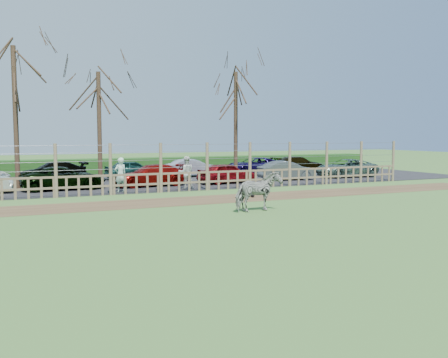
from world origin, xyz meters
name	(u,v)px	position (x,y,z in m)	size (l,w,h in m)	color
ground	(227,217)	(0.00, 0.00, 0.00)	(120.00, 120.00, 0.00)	#67A249
dirt_strip	(185,201)	(0.00, 4.50, 0.01)	(34.00, 2.80, 0.01)	brown
asphalt	(130,181)	(0.00, 14.50, 0.02)	(44.00, 13.00, 0.04)	#232326
hedge	(108,166)	(0.00, 21.50, 0.55)	(46.00, 2.00, 1.10)	#1E4716
fence	(161,177)	(0.00, 8.00, 0.80)	(30.16, 0.16, 2.50)	brown
tree_left	(14,82)	(-6.50, 12.50, 5.62)	(4.80, 4.80, 7.88)	#3D2B1E
tree_mid	(99,100)	(-2.00, 13.50, 4.87)	(4.80, 4.80, 6.83)	#3D2B1E
tree_right	(236,99)	(7.00, 14.00, 5.24)	(4.80, 4.80, 7.35)	#3D2B1E
zebra	(258,192)	(1.55, 0.58, 0.76)	(0.82, 1.79, 1.51)	gray
visitor_a	(120,175)	(-1.87, 8.74, 0.90)	(0.63, 0.41, 1.72)	silver
visitor_b	(186,173)	(1.61, 8.74, 0.90)	(0.84, 0.65, 1.72)	silver
crow	(253,196)	(3.29, 4.35, 0.10)	(0.24, 0.18, 0.19)	black
car_2	(63,178)	(-4.34, 11.10, 0.64)	(1.99, 4.32, 1.20)	black
car_3	(151,175)	(0.30, 10.88, 0.64)	(1.68, 4.13, 1.20)	maroon
car_4	(227,173)	(4.82, 10.64, 0.64)	(1.42, 3.52, 1.20)	maroon
car_5	(287,170)	(9.15, 11.02, 0.64)	(1.27, 3.64, 1.20)	#545D5F
car_6	(346,168)	(13.97, 11.31, 0.64)	(1.99, 4.32, 1.20)	#4E6A5D
car_9	(52,172)	(-4.48, 15.88, 0.64)	(1.68, 4.13, 1.20)	black
car_10	(132,170)	(0.46, 15.81, 0.64)	(1.42, 3.52, 1.20)	#18433A
car_11	(192,168)	(4.61, 15.83, 0.64)	(1.27, 3.64, 1.20)	#AFB0C2
car_12	(254,166)	(9.50, 16.15, 0.64)	(1.99, 4.32, 1.20)	#170D47
car_13	(298,164)	(13.27, 16.11, 0.64)	(1.68, 4.13, 1.20)	black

